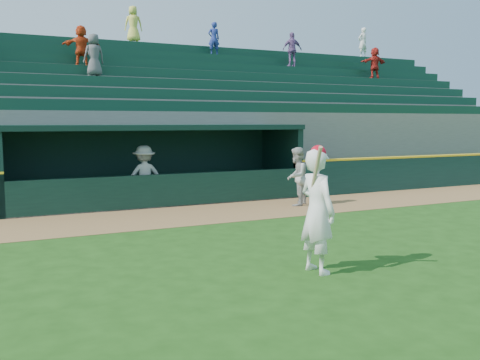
{
  "coord_description": "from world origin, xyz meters",
  "views": [
    {
      "loc": [
        -5.04,
        -8.72,
        2.56
      ],
      "look_at": [
        0.0,
        1.6,
        1.3
      ],
      "focal_mm": 40.0,
      "sensor_mm": 36.0,
      "label": 1
    }
  ],
  "objects": [
    {
      "name": "ground",
      "position": [
        0.0,
        0.0,
        0.0
      ],
      "size": [
        120.0,
        120.0,
        0.0
      ],
      "primitive_type": "plane",
      "color": "#1B4310",
      "rests_on": "ground"
    },
    {
      "name": "warning_track",
      "position": [
        0.0,
        4.9,
        0.01
      ],
      "size": [
        40.0,
        3.0,
        0.01
      ],
      "primitive_type": "cube",
      "color": "olive",
      "rests_on": "ground"
    },
    {
      "name": "field_wall_right",
      "position": [
        12.25,
        6.55,
        0.6
      ],
      "size": [
        15.5,
        0.3,
        1.2
      ],
      "primitive_type": "cube",
      "color": "black",
      "rests_on": "ground"
    },
    {
      "name": "wall_stripe_right",
      "position": [
        12.25,
        6.55,
        1.23
      ],
      "size": [
        15.5,
        0.32,
        0.06
      ],
      "primitive_type": "cube",
      "color": "gold",
      "rests_on": "field_wall_right"
    },
    {
      "name": "dugout_player_front",
      "position": [
        3.6,
        5.04,
        0.89
      ],
      "size": [
        1.1,
        1.08,
        1.79
      ],
      "primitive_type": "imported",
      "rotation": [
        0.0,
        0.0,
        3.85
      ],
      "color": "#A7A6A1",
      "rests_on": "ground"
    },
    {
      "name": "dugout_player_inside",
      "position": [
        -0.6,
        6.97,
        0.92
      ],
      "size": [
        1.23,
        0.75,
        1.84
      ],
      "primitive_type": "imported",
      "rotation": [
        0.0,
        0.0,
        3.09
      ],
      "color": "#A9A9A3",
      "rests_on": "ground"
    },
    {
      "name": "dugout",
      "position": [
        0.0,
        8.0,
        1.36
      ],
      "size": [
        9.4,
        2.8,
        2.46
      ],
      "color": "slate",
      "rests_on": "ground"
    },
    {
      "name": "stands",
      "position": [
        -0.01,
        12.57,
        2.4
      ],
      "size": [
        34.5,
        6.25,
        7.52
      ],
      "color": "slate",
      "rests_on": "ground"
    },
    {
      "name": "batter_at_plate",
      "position": [
        0.04,
        -1.29,
        1.08
      ],
      "size": [
        0.59,
        0.88,
        2.19
      ],
      "color": "white",
      "rests_on": "ground"
    }
  ]
}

